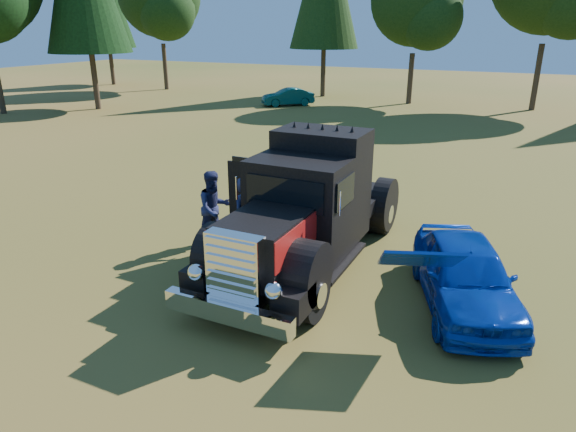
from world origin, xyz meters
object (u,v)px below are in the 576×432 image
at_px(hotrod_coupe, 465,274).
at_px(spectator_far, 215,208).
at_px(diamond_t_truck, 306,213).
at_px(spectator_near, 247,219).
at_px(distant_teal_car, 288,97).

distance_m(hotrod_coupe, spectator_far, 6.07).
height_order(diamond_t_truck, spectator_far, diamond_t_truck).
bearing_deg(hotrod_coupe, spectator_near, 178.81).
bearing_deg(diamond_t_truck, spectator_near, -171.25).
distance_m(spectator_near, spectator_far, 1.20).
bearing_deg(spectator_near, diamond_t_truck, -58.45).
xyz_separation_m(hotrod_coupe, spectator_far, (-6.05, 0.47, 0.27)).
distance_m(hotrod_coupe, distant_teal_car, 27.30).
xyz_separation_m(diamond_t_truck, spectator_near, (-1.39, -0.21, -0.29)).
relative_size(spectator_far, distant_teal_car, 0.54).
relative_size(hotrod_coupe, spectator_far, 2.31).
distance_m(spectator_near, distant_teal_car, 24.88).
bearing_deg(diamond_t_truck, hotrod_coupe, -5.13).
height_order(diamond_t_truck, spectator_near, diamond_t_truck).
height_order(hotrod_coupe, spectator_far, spectator_far).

